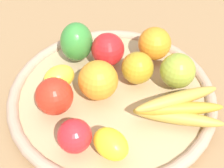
{
  "coord_description": "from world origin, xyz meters",
  "views": [
    {
      "loc": [
        0.47,
        0.12,
        0.55
      ],
      "look_at": [
        0.0,
        0.0,
        0.05
      ],
      "focal_mm": 51.99,
      "sensor_mm": 36.0,
      "label": 1
    }
  ],
  "objects_px": {
    "bell_pepper": "(77,42)",
    "banana_bunch": "(178,108)",
    "lemon_0": "(111,144)",
    "apple_0": "(178,71)",
    "lemon_1": "(59,77)",
    "apple_4": "(75,136)",
    "orange_0": "(98,80)",
    "orange_1": "(155,43)",
    "apple_1": "(54,96)",
    "apple_3": "(108,49)",
    "apple_2": "(137,68)"
  },
  "relations": [
    {
      "from": "orange_0",
      "to": "orange_1",
      "type": "distance_m",
      "value": 0.18
    },
    {
      "from": "bell_pepper",
      "to": "banana_bunch",
      "type": "bearing_deg",
      "value": 60.97
    },
    {
      "from": "orange_1",
      "to": "apple_4",
      "type": "bearing_deg",
      "value": -18.91
    },
    {
      "from": "apple_3",
      "to": "lemon_1",
      "type": "relative_size",
      "value": 1.1
    },
    {
      "from": "bell_pepper",
      "to": "apple_1",
      "type": "xyz_separation_m",
      "value": [
        0.17,
        0.01,
        -0.01
      ]
    },
    {
      "from": "bell_pepper",
      "to": "lemon_0",
      "type": "bearing_deg",
      "value": 28.62
    },
    {
      "from": "apple_3",
      "to": "apple_0",
      "type": "bearing_deg",
      "value": 78.89
    },
    {
      "from": "orange_0",
      "to": "lemon_0",
      "type": "height_order",
      "value": "orange_0"
    },
    {
      "from": "apple_4",
      "to": "orange_1",
      "type": "bearing_deg",
      "value": 161.09
    },
    {
      "from": "apple_1",
      "to": "orange_0",
      "type": "bearing_deg",
      "value": 129.79
    },
    {
      "from": "orange_0",
      "to": "lemon_0",
      "type": "relative_size",
      "value": 1.16
    },
    {
      "from": "lemon_1",
      "to": "banana_bunch",
      "type": "bearing_deg",
      "value": 84.34
    },
    {
      "from": "apple_1",
      "to": "lemon_0",
      "type": "relative_size",
      "value": 1.06
    },
    {
      "from": "orange_1",
      "to": "apple_1",
      "type": "height_order",
      "value": "orange_1"
    },
    {
      "from": "apple_0",
      "to": "lemon_1",
      "type": "bearing_deg",
      "value": -74.2
    },
    {
      "from": "apple_0",
      "to": "apple_4",
      "type": "bearing_deg",
      "value": -37.52
    },
    {
      "from": "apple_4",
      "to": "lemon_0",
      "type": "relative_size",
      "value": 0.89
    },
    {
      "from": "apple_2",
      "to": "orange_0",
      "type": "bearing_deg",
      "value": -47.98
    },
    {
      "from": "orange_0",
      "to": "apple_2",
      "type": "xyz_separation_m",
      "value": [
        -0.06,
        0.07,
        -0.01
      ]
    },
    {
      "from": "lemon_1",
      "to": "orange_1",
      "type": "distance_m",
      "value": 0.24
    },
    {
      "from": "lemon_1",
      "to": "apple_0",
      "type": "bearing_deg",
      "value": 105.8
    },
    {
      "from": "apple_0",
      "to": "lemon_0",
      "type": "bearing_deg",
      "value": -24.61
    },
    {
      "from": "apple_3",
      "to": "apple_1",
      "type": "bearing_deg",
      "value": -21.78
    },
    {
      "from": "apple_0",
      "to": "orange_1",
      "type": "xyz_separation_m",
      "value": [
        -0.08,
        -0.06,
        0.0
      ]
    },
    {
      "from": "banana_bunch",
      "to": "apple_4",
      "type": "height_order",
      "value": "apple_4"
    },
    {
      "from": "apple_3",
      "to": "orange_0",
      "type": "height_order",
      "value": "orange_0"
    },
    {
      "from": "orange_1",
      "to": "lemon_0",
      "type": "distance_m",
      "value": 0.29
    },
    {
      "from": "lemon_1",
      "to": "apple_1",
      "type": "relative_size",
      "value": 0.91
    },
    {
      "from": "orange_0",
      "to": "bell_pepper",
      "type": "bearing_deg",
      "value": -142.05
    },
    {
      "from": "apple_0",
      "to": "bell_pepper",
      "type": "height_order",
      "value": "bell_pepper"
    },
    {
      "from": "apple_3",
      "to": "apple_2",
      "type": "relative_size",
      "value": 1.08
    },
    {
      "from": "orange_0",
      "to": "orange_1",
      "type": "bearing_deg",
      "value": 148.35
    },
    {
      "from": "apple_0",
      "to": "apple_2",
      "type": "xyz_separation_m",
      "value": [
        0.01,
        -0.09,
        -0.0
      ]
    },
    {
      "from": "apple_0",
      "to": "lemon_1",
      "type": "xyz_separation_m",
      "value": [
        0.07,
        -0.25,
        -0.01
      ]
    },
    {
      "from": "orange_0",
      "to": "lemon_0",
      "type": "bearing_deg",
      "value": 24.47
    },
    {
      "from": "apple_2",
      "to": "apple_4",
      "type": "relative_size",
      "value": 1.11
    },
    {
      "from": "lemon_1",
      "to": "lemon_0",
      "type": "bearing_deg",
      "value": 47.35
    },
    {
      "from": "apple_2",
      "to": "bell_pepper",
      "type": "bearing_deg",
      "value": -105.01
    },
    {
      "from": "apple_2",
      "to": "apple_1",
      "type": "bearing_deg",
      "value": -49.1
    },
    {
      "from": "orange_0",
      "to": "apple_0",
      "type": "height_order",
      "value": "orange_0"
    },
    {
      "from": "banana_bunch",
      "to": "bell_pepper",
      "type": "relative_size",
      "value": 1.94
    },
    {
      "from": "apple_0",
      "to": "apple_1",
      "type": "relative_size",
      "value": 1.0
    },
    {
      "from": "bell_pepper",
      "to": "apple_2",
      "type": "bearing_deg",
      "value": 72.77
    },
    {
      "from": "apple_3",
      "to": "lemon_0",
      "type": "relative_size",
      "value": 1.07
    },
    {
      "from": "apple_0",
      "to": "lemon_0",
      "type": "relative_size",
      "value": 1.06
    },
    {
      "from": "apple_4",
      "to": "apple_1",
      "type": "distance_m",
      "value": 0.1
    },
    {
      "from": "bell_pepper",
      "to": "apple_1",
      "type": "distance_m",
      "value": 0.17
    },
    {
      "from": "banana_bunch",
      "to": "lemon_0",
      "type": "bearing_deg",
      "value": -43.57
    },
    {
      "from": "banana_bunch",
      "to": "lemon_1",
      "type": "xyz_separation_m",
      "value": [
        -0.03,
        -0.26,
        -0.0
      ]
    },
    {
      "from": "banana_bunch",
      "to": "apple_1",
      "type": "relative_size",
      "value": 2.37
    }
  ]
}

